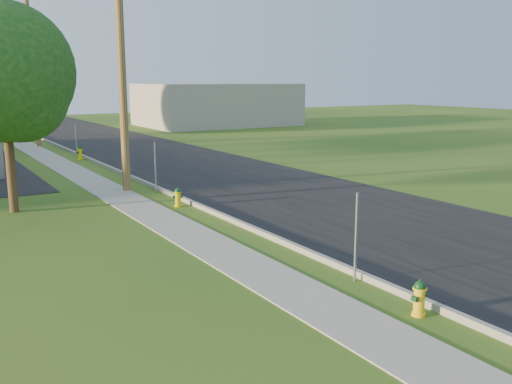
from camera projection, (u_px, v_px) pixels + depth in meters
road at (337, 209)px, 19.64m from camera, size 8.00×120.00×0.02m
curb at (236, 222)px, 17.59m from camera, size 0.15×120.00×0.15m
sidewalk at (184, 231)px, 16.71m from camera, size 1.50×120.00×0.03m
utility_pole_mid at (122, 65)px, 21.95m from camera, size 1.40×0.32×9.80m
utility_pole_far at (33, 73)px, 37.07m from camera, size 1.40×0.32×9.50m
sign_post_near at (356, 238)px, 12.42m from camera, size 0.05×0.04×2.00m
sign_post_mid at (155, 168)px, 22.31m from camera, size 0.05×0.04×2.00m
sign_post_far at (76, 140)px, 32.54m from camera, size 0.05×0.04×2.00m
distant_building at (217, 105)px, 55.47m from camera, size 14.00×10.00×4.00m
tree_verge at (7, 78)px, 18.37m from camera, size 4.56×4.56×6.91m
hydrant_near at (419, 298)px, 10.71m from camera, size 0.37×0.33×0.72m
hydrant_mid at (178, 197)px, 19.95m from camera, size 0.36×0.32×0.70m
hydrant_far at (80, 153)px, 31.68m from camera, size 0.42×0.37×0.81m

